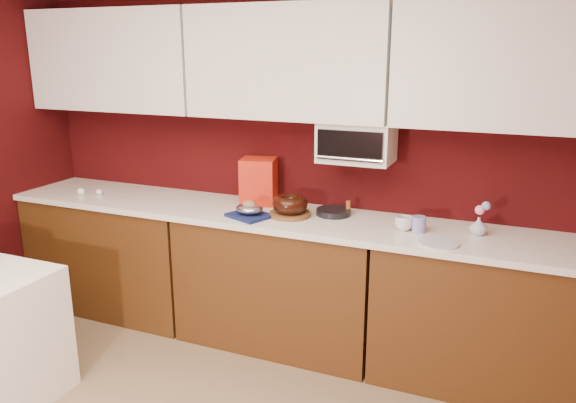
# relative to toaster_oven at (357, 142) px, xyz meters

# --- Properties ---
(wall_back) EXTENTS (4.00, 0.02, 2.50)m
(wall_back) POSITION_rel_toaster_oven_xyz_m (-0.45, 0.15, -0.12)
(wall_back) COLOR #3A0708
(wall_back) RESTS_ON floor
(base_cabinet_left) EXTENTS (1.31, 0.58, 0.86)m
(base_cabinet_left) POSITION_rel_toaster_oven_xyz_m (-1.78, -0.17, -0.95)
(base_cabinet_left) COLOR #4D2B0F
(base_cabinet_left) RESTS_ON floor
(base_cabinet_center) EXTENTS (1.31, 0.58, 0.86)m
(base_cabinet_center) POSITION_rel_toaster_oven_xyz_m (-0.45, -0.17, -0.95)
(base_cabinet_center) COLOR #4D2B0F
(base_cabinet_center) RESTS_ON floor
(base_cabinet_right) EXTENTS (1.31, 0.58, 0.86)m
(base_cabinet_right) POSITION_rel_toaster_oven_xyz_m (0.88, -0.17, -0.95)
(base_cabinet_right) COLOR #4D2B0F
(base_cabinet_right) RESTS_ON floor
(countertop) EXTENTS (4.00, 0.62, 0.04)m
(countertop) POSITION_rel_toaster_oven_xyz_m (-0.45, -0.17, -0.49)
(countertop) COLOR white
(countertop) RESTS_ON base_cabinet_center
(upper_cabinet_left) EXTENTS (1.31, 0.33, 0.70)m
(upper_cabinet_left) POSITION_rel_toaster_oven_xyz_m (-1.78, -0.02, 0.48)
(upper_cabinet_left) COLOR white
(upper_cabinet_left) RESTS_ON wall_back
(upper_cabinet_center) EXTENTS (1.31, 0.33, 0.70)m
(upper_cabinet_center) POSITION_rel_toaster_oven_xyz_m (-0.45, -0.02, 0.48)
(upper_cabinet_center) COLOR white
(upper_cabinet_center) RESTS_ON wall_back
(upper_cabinet_right) EXTENTS (1.31, 0.33, 0.70)m
(upper_cabinet_right) POSITION_rel_toaster_oven_xyz_m (0.88, -0.02, 0.48)
(upper_cabinet_right) COLOR white
(upper_cabinet_right) RESTS_ON wall_back
(toaster_oven) EXTENTS (0.45, 0.30, 0.25)m
(toaster_oven) POSITION_rel_toaster_oven_xyz_m (0.00, 0.00, 0.00)
(toaster_oven) COLOR white
(toaster_oven) RESTS_ON upper_cabinet_center
(toaster_oven_door) EXTENTS (0.40, 0.02, 0.18)m
(toaster_oven_door) POSITION_rel_toaster_oven_xyz_m (0.00, -0.16, 0.00)
(toaster_oven_door) COLOR black
(toaster_oven_door) RESTS_ON toaster_oven
(toaster_oven_handle) EXTENTS (0.42, 0.02, 0.02)m
(toaster_oven_handle) POSITION_rel_toaster_oven_xyz_m (0.00, -0.18, -0.07)
(toaster_oven_handle) COLOR silver
(toaster_oven_handle) RESTS_ON toaster_oven
(cake_base) EXTENTS (0.29, 0.29, 0.02)m
(cake_base) POSITION_rel_toaster_oven_xyz_m (-0.37, -0.18, -0.46)
(cake_base) COLOR brown
(cake_base) RESTS_ON countertop
(bundt_cake) EXTENTS (0.29, 0.29, 0.09)m
(bundt_cake) POSITION_rel_toaster_oven_xyz_m (-0.37, -0.18, -0.39)
(bundt_cake) COLOR black
(bundt_cake) RESTS_ON cake_base
(navy_towel) EXTENTS (0.31, 0.29, 0.02)m
(navy_towel) POSITION_rel_toaster_oven_xyz_m (-0.60, -0.30, -0.47)
(navy_towel) COLOR #141E4D
(navy_towel) RESTS_ON countertop
(foil_ham_nest) EXTENTS (0.20, 0.18, 0.07)m
(foil_ham_nest) POSITION_rel_toaster_oven_xyz_m (-0.60, -0.30, -0.42)
(foil_ham_nest) COLOR silver
(foil_ham_nest) RESTS_ON navy_towel
(roasted_ham) EXTENTS (0.11, 0.09, 0.06)m
(roasted_ham) POSITION_rel_toaster_oven_xyz_m (-0.60, -0.30, -0.40)
(roasted_ham) COLOR #A16A49
(roasted_ham) RESTS_ON foil_ham_nest
(pandoro_box) EXTENTS (0.27, 0.26, 0.31)m
(pandoro_box) POSITION_rel_toaster_oven_xyz_m (-0.69, 0.02, -0.32)
(pandoro_box) COLOR #B40C12
(pandoro_box) RESTS_ON countertop
(dark_pan) EXTENTS (0.29, 0.29, 0.04)m
(dark_pan) POSITION_rel_toaster_oven_xyz_m (-0.13, -0.05, -0.46)
(dark_pan) COLOR black
(dark_pan) RESTS_ON countertop
(coffee_mug) EXTENTS (0.12, 0.12, 0.10)m
(coffee_mug) POSITION_rel_toaster_oven_xyz_m (0.35, -0.19, -0.42)
(coffee_mug) COLOR silver
(coffee_mug) RESTS_ON countertop
(blue_jar) EXTENTS (0.08, 0.08, 0.09)m
(blue_jar) POSITION_rel_toaster_oven_xyz_m (0.44, -0.19, -0.43)
(blue_jar) COLOR navy
(blue_jar) RESTS_ON countertop
(flower_vase) EXTENTS (0.10, 0.10, 0.12)m
(flower_vase) POSITION_rel_toaster_oven_xyz_m (0.76, -0.10, -0.42)
(flower_vase) COLOR #B2B7CA
(flower_vase) RESTS_ON countertop
(flower_pink) EXTENTS (0.05, 0.05, 0.05)m
(flower_pink) POSITION_rel_toaster_oven_xyz_m (0.76, -0.10, -0.33)
(flower_pink) COLOR #FF93C5
(flower_pink) RESTS_ON flower_vase
(flower_blue) EXTENTS (0.05, 0.05, 0.05)m
(flower_blue) POSITION_rel_toaster_oven_xyz_m (0.79, -0.08, -0.30)
(flower_blue) COLOR #829CD1
(flower_blue) RESTS_ON flower_vase
(china_plate) EXTENTS (0.24, 0.24, 0.01)m
(china_plate) POSITION_rel_toaster_oven_xyz_m (0.58, -0.35, -0.47)
(china_plate) COLOR silver
(china_plate) RESTS_ON countertop
(amber_bottle) EXTENTS (0.04, 0.04, 0.09)m
(amber_bottle) POSITION_rel_toaster_oven_xyz_m (-0.04, 0.00, -0.43)
(amber_bottle) COLOR #96451B
(amber_bottle) RESTS_ON countertop
(egg_left) EXTENTS (0.06, 0.05, 0.05)m
(egg_left) POSITION_rel_toaster_oven_xyz_m (-2.00, -0.27, -0.45)
(egg_left) COLOR white
(egg_left) RESTS_ON countertop
(egg_right) EXTENTS (0.06, 0.06, 0.04)m
(egg_right) POSITION_rel_toaster_oven_xyz_m (-1.86, -0.23, -0.45)
(egg_right) COLOR white
(egg_right) RESTS_ON countertop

